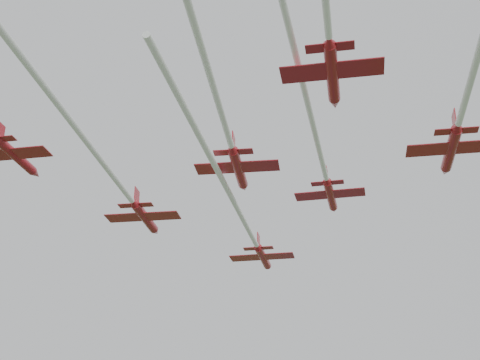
% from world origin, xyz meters
% --- Properties ---
extents(jet_lead, '(9.64, 63.63, 2.90)m').
position_xyz_m(jet_lead, '(-2.20, 3.44, 48.93)').
color(jet_lead, red).
extents(jet_row2_left, '(9.73, 66.35, 2.89)m').
position_xyz_m(jet_row2_left, '(-14.20, -16.13, 49.42)').
color(jet_row2_left, red).
extents(jet_row2_right, '(8.99, 51.62, 2.69)m').
position_xyz_m(jet_row2_right, '(8.89, -8.48, 51.70)').
color(jet_row2_right, red).
extents(jet_row3_mid, '(9.46, 58.30, 2.80)m').
position_xyz_m(jet_row3_mid, '(0.60, -24.76, 49.91)').
color(jet_row3_mid, red).
extents(jet_row3_right, '(9.41, 66.02, 2.81)m').
position_xyz_m(jet_row3_right, '(23.10, -28.93, 49.58)').
color(jet_row3_right, red).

